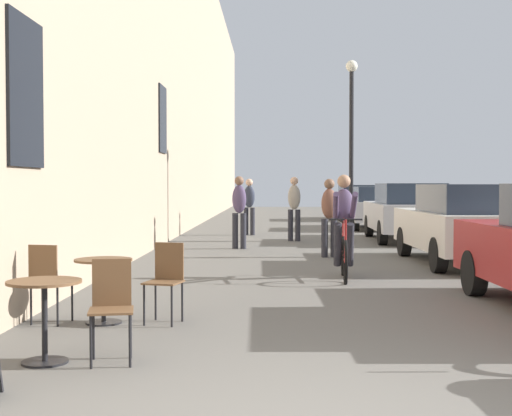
{
  "coord_description": "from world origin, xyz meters",
  "views": [
    {
      "loc": [
        -0.39,
        -4.19,
        1.55
      ],
      "look_at": [
        -0.79,
        12.83,
        0.97
      ],
      "focal_mm": 49.5,
      "sensor_mm": 36.0,
      "label": 1
    }
  ],
  "objects_px": {
    "cafe_chair_mid_toward_wall": "(166,276)",
    "pedestrian_near": "(329,213)",
    "cafe_table_near": "(44,303)",
    "street_lamp": "(351,127)",
    "parked_car_third": "(407,211)",
    "cafe_table_mid": "(103,277)",
    "pedestrian_far": "(294,205)",
    "cyclist_on_bicycle": "(344,229)",
    "parked_car_fifth": "(357,202)",
    "cafe_chair_mid_toward_street": "(48,278)",
    "parked_car_second": "(464,223)",
    "pedestrian_mid": "(239,208)",
    "pedestrian_furthest": "(249,203)",
    "parked_car_fourth": "(375,207)",
    "cafe_chair_near_toward_street": "(111,303)"
  },
  "relations": [
    {
      "from": "pedestrian_mid",
      "to": "pedestrian_furthest",
      "type": "height_order",
      "value": "pedestrian_mid"
    },
    {
      "from": "cafe_table_mid",
      "to": "cafe_chair_mid_toward_street",
      "type": "distance_m",
      "value": 0.6
    },
    {
      "from": "cafe_chair_mid_toward_wall",
      "to": "street_lamp",
      "type": "xyz_separation_m",
      "value": [
        3.33,
        11.36,
        2.59
      ]
    },
    {
      "from": "pedestrian_mid",
      "to": "parked_car_second",
      "type": "distance_m",
      "value": 5.51
    },
    {
      "from": "cafe_chair_mid_toward_street",
      "to": "pedestrian_near",
      "type": "bearing_deg",
      "value": 63.12
    },
    {
      "from": "pedestrian_furthest",
      "to": "street_lamp",
      "type": "relative_size",
      "value": 0.35
    },
    {
      "from": "pedestrian_furthest",
      "to": "parked_car_fifth",
      "type": "height_order",
      "value": "pedestrian_furthest"
    },
    {
      "from": "parked_car_fourth",
      "to": "parked_car_fifth",
      "type": "xyz_separation_m",
      "value": [
        0.11,
        6.31,
        0.03
      ]
    },
    {
      "from": "pedestrian_near",
      "to": "parked_car_fourth",
      "type": "xyz_separation_m",
      "value": [
        2.37,
        9.58,
        -0.18
      ]
    },
    {
      "from": "pedestrian_mid",
      "to": "pedestrian_near",
      "type": "bearing_deg",
      "value": -43.38
    },
    {
      "from": "cafe_chair_mid_toward_street",
      "to": "cafe_chair_mid_toward_wall",
      "type": "distance_m",
      "value": 1.29
    },
    {
      "from": "cyclist_on_bicycle",
      "to": "parked_car_fifth",
      "type": "distance_m",
      "value": 19.41
    },
    {
      "from": "cafe_table_near",
      "to": "parked_car_fifth",
      "type": "relative_size",
      "value": 0.17
    },
    {
      "from": "cafe_table_mid",
      "to": "pedestrian_far",
      "type": "relative_size",
      "value": 0.41
    },
    {
      "from": "parked_car_second",
      "to": "parked_car_fourth",
      "type": "bearing_deg",
      "value": 90.59
    },
    {
      "from": "street_lamp",
      "to": "parked_car_fourth",
      "type": "xyz_separation_m",
      "value": [
        1.44,
        5.34,
        -2.35
      ]
    },
    {
      "from": "pedestrian_far",
      "to": "parked_car_fifth",
      "type": "xyz_separation_m",
      "value": [
        3.1,
        11.68,
        -0.2
      ]
    },
    {
      "from": "pedestrian_near",
      "to": "parked_car_second",
      "type": "bearing_deg",
      "value": -27.66
    },
    {
      "from": "cyclist_on_bicycle",
      "to": "cafe_chair_mid_toward_wall",
      "type": "bearing_deg",
      "value": -122.22
    },
    {
      "from": "cafe_chair_near_toward_street",
      "to": "parked_car_third",
      "type": "xyz_separation_m",
      "value": [
        5.06,
        13.16,
        0.3
      ]
    },
    {
      "from": "cafe_table_mid",
      "to": "cafe_chair_mid_toward_wall",
      "type": "distance_m",
      "value": 0.69
    },
    {
      "from": "parked_car_fifth",
      "to": "parked_car_fourth",
      "type": "bearing_deg",
      "value": -91.0
    },
    {
      "from": "cafe_chair_mid_toward_wall",
      "to": "pedestrian_near",
      "type": "xyz_separation_m",
      "value": [
        2.4,
        7.12,
        0.42
      ]
    },
    {
      "from": "cafe_chair_near_toward_street",
      "to": "pedestrian_near",
      "type": "relative_size",
      "value": 0.53
    },
    {
      "from": "parked_car_second",
      "to": "cafe_chair_near_toward_street",
      "type": "bearing_deg",
      "value": -123.97
    },
    {
      "from": "parked_car_fifth",
      "to": "cafe_table_near",
      "type": "bearing_deg",
      "value": -102.84
    },
    {
      "from": "parked_car_second",
      "to": "cafe_chair_mid_toward_street",
      "type": "bearing_deg",
      "value": -135.96
    },
    {
      "from": "cafe_chair_mid_toward_street",
      "to": "cafe_table_mid",
      "type": "bearing_deg",
      "value": 7.09
    },
    {
      "from": "cafe_table_mid",
      "to": "cyclist_on_bicycle",
      "type": "height_order",
      "value": "cyclist_on_bicycle"
    },
    {
      "from": "street_lamp",
      "to": "cafe_table_near",
      "type": "bearing_deg",
      "value": -107.32
    },
    {
      "from": "street_lamp",
      "to": "parked_car_third",
      "type": "bearing_deg",
      "value": 2.13
    },
    {
      "from": "cafe_table_mid",
      "to": "pedestrian_far",
      "type": "height_order",
      "value": "pedestrian_far"
    },
    {
      "from": "cafe_table_mid",
      "to": "parked_car_third",
      "type": "height_order",
      "value": "parked_car_third"
    },
    {
      "from": "cafe_chair_mid_toward_street",
      "to": "street_lamp",
      "type": "relative_size",
      "value": 0.18
    },
    {
      "from": "cafe_chair_mid_toward_street",
      "to": "cyclist_on_bicycle",
      "type": "xyz_separation_m",
      "value": [
        3.66,
        3.91,
        0.29
      ]
    },
    {
      "from": "cafe_chair_mid_toward_wall",
      "to": "pedestrian_mid",
      "type": "height_order",
      "value": "pedestrian_mid"
    },
    {
      "from": "cyclist_on_bicycle",
      "to": "pedestrian_mid",
      "type": "relative_size",
      "value": 1.01
    },
    {
      "from": "cafe_table_near",
      "to": "street_lamp",
      "type": "height_order",
      "value": "street_lamp"
    },
    {
      "from": "pedestrian_near",
      "to": "cafe_chair_mid_toward_wall",
      "type": "bearing_deg",
      "value": -108.63
    },
    {
      "from": "cafe_table_near",
      "to": "cafe_chair_mid_toward_street",
      "type": "distance_m",
      "value": 1.75
    },
    {
      "from": "parked_car_second",
      "to": "pedestrian_near",
      "type": "bearing_deg",
      "value": 152.34
    },
    {
      "from": "cafe_table_mid",
      "to": "parked_car_third",
      "type": "relative_size",
      "value": 0.16
    },
    {
      "from": "street_lamp",
      "to": "parked_car_fourth",
      "type": "relative_size",
      "value": 1.17
    },
    {
      "from": "parked_car_third",
      "to": "parked_car_fourth",
      "type": "distance_m",
      "value": 5.29
    },
    {
      "from": "cafe_table_mid",
      "to": "pedestrian_mid",
      "type": "distance_m",
      "value": 9.17
    },
    {
      "from": "pedestrian_near",
      "to": "parked_car_fifth",
      "type": "bearing_deg",
      "value": 81.12
    },
    {
      "from": "street_lamp",
      "to": "parked_car_third",
      "type": "xyz_separation_m",
      "value": [
        1.52,
        0.06,
        -2.29
      ]
    },
    {
      "from": "cafe_table_mid",
      "to": "parked_car_third",
      "type": "bearing_deg",
      "value": 64.26
    },
    {
      "from": "cafe_table_near",
      "to": "parked_car_second",
      "type": "relative_size",
      "value": 0.16
    },
    {
      "from": "pedestrian_mid",
      "to": "parked_car_fifth",
      "type": "bearing_deg",
      "value": 72.23
    }
  ]
}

